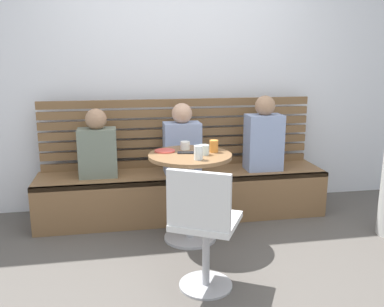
% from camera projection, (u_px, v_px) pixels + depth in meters
% --- Properties ---
extents(ground, '(8.00, 8.00, 0.00)m').
position_uv_depth(ground, '(211.00, 280.00, 2.87)').
color(ground, '#514C47').
extents(back_wall, '(5.20, 0.10, 2.90)m').
position_uv_depth(back_wall, '(176.00, 62.00, 4.10)').
color(back_wall, silver).
rests_on(back_wall, ground).
extents(booth_bench, '(2.70, 0.52, 0.44)m').
position_uv_depth(booth_bench, '(183.00, 194.00, 3.96)').
color(booth_bench, brown).
rests_on(booth_bench, ground).
extents(booth_backrest, '(2.65, 0.04, 0.67)m').
position_uv_depth(booth_backrest, '(179.00, 133.00, 4.07)').
color(booth_backrest, brown).
rests_on(booth_backrest, booth_bench).
extents(cafe_table, '(0.68, 0.68, 0.74)m').
position_uv_depth(cafe_table, '(190.00, 180.00, 3.40)').
color(cafe_table, '#ADADB2').
rests_on(cafe_table, ground).
extents(white_chair, '(0.54, 0.54, 0.85)m').
position_uv_depth(white_chair, '(203.00, 225.00, 2.63)').
color(white_chair, '#ADADB2').
rests_on(white_chair, ground).
extents(person_adult, '(0.34, 0.22, 0.71)m').
position_uv_depth(person_adult, '(264.00, 137.00, 3.94)').
color(person_adult, '#8C9EC6').
rests_on(person_adult, booth_bench).
extents(person_child_left, '(0.34, 0.22, 0.65)m').
position_uv_depth(person_child_left, '(182.00, 142.00, 3.86)').
color(person_child_left, '#8C9EC6').
rests_on(person_child_left, booth_bench).
extents(person_child_middle, '(0.34, 0.22, 0.62)m').
position_uv_depth(person_child_middle, '(97.00, 147.00, 3.73)').
color(person_child_middle, slate).
rests_on(person_child_middle, booth_bench).
extents(cup_glass_short, '(0.08, 0.08, 0.08)m').
position_uv_depth(cup_glass_short, '(204.00, 150.00, 3.32)').
color(cup_glass_short, silver).
rests_on(cup_glass_short, cafe_table).
extents(cup_water_clear, '(0.07, 0.07, 0.11)m').
position_uv_depth(cup_water_clear, '(198.00, 153.00, 3.16)').
color(cup_water_clear, white).
rests_on(cup_water_clear, cafe_table).
extents(cup_ceramic_white, '(0.08, 0.08, 0.07)m').
position_uv_depth(cup_ceramic_white, '(185.00, 145.00, 3.50)').
color(cup_ceramic_white, white).
rests_on(cup_ceramic_white, cafe_table).
extents(cup_tumbler_orange, '(0.07, 0.07, 0.10)m').
position_uv_depth(cup_tumbler_orange, '(214.00, 146.00, 3.41)').
color(cup_tumbler_orange, orange).
rests_on(cup_tumbler_orange, cafe_table).
extents(plate_small, '(0.17, 0.17, 0.01)m').
position_uv_depth(plate_small, '(165.00, 151.00, 3.43)').
color(plate_small, '#DB4C42').
rests_on(plate_small, cafe_table).
extents(phone_on_table, '(0.15, 0.09, 0.01)m').
position_uv_depth(phone_on_table, '(186.00, 153.00, 3.38)').
color(phone_on_table, black).
rests_on(phone_on_table, cafe_table).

